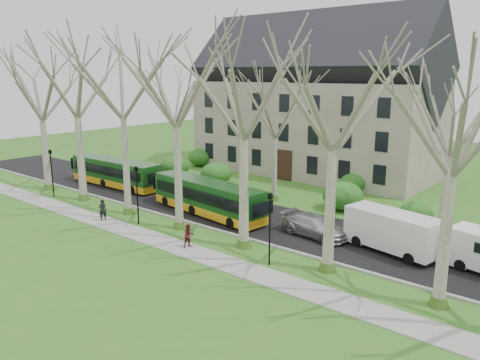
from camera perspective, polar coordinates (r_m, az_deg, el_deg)
name	(u,v)px	position (r m, az deg, el deg)	size (l,w,h in m)	color
ground	(207,238)	(32.22, -4.11, -7.05)	(120.00, 120.00, 0.00)	#2E7521
sidewalk	(180,248)	(30.57, -7.36, -8.19)	(70.00, 2.00, 0.06)	gray
road	(256,218)	(36.18, 1.91, -4.71)	(80.00, 8.00, 0.06)	black
curb	(221,231)	(33.24, -2.32, -6.26)	(80.00, 0.25, 0.14)	#A5A39E
building	(315,100)	(53.29, 9.09, 9.63)	(26.50, 12.20, 16.00)	gray
tree_row_verge	(208,135)	(30.77, -3.93, 5.45)	(49.00, 7.00, 14.00)	gray
tree_row_far	(283,133)	(40.03, 5.27, 5.72)	(33.00, 7.00, 12.00)	gray
lamp_row	(195,205)	(30.75, -5.46, -3.02)	(36.22, 0.22, 4.30)	black
hedges	(271,179)	(45.20, 3.79, 0.14)	(30.60, 8.60, 2.00)	#164E1A
bus_lead	(115,172)	(47.57, -14.95, 0.90)	(10.94, 2.28, 2.73)	#134415
bus_follow	(207,197)	(36.89, -4.00, -2.11)	(11.03, 2.30, 2.76)	#134415
sedan	(315,226)	(32.49, 9.10, -5.55)	(2.02, 4.98, 1.44)	#AFAEB3
van_a	(392,232)	(30.67, 18.04, -6.08)	(5.84, 2.12, 2.55)	white
pedestrian_a	(103,210)	(36.86, -16.41, -3.53)	(0.60, 0.39, 1.64)	black
pedestrian_b	(189,236)	(30.27, -6.26, -6.76)	(0.75, 0.58, 1.54)	#5C1521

